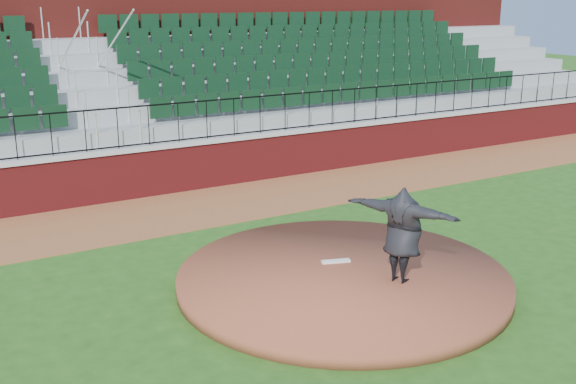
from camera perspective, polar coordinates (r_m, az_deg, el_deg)
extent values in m
plane|color=#224E16|center=(12.52, 3.53, -7.36)|extent=(90.00, 90.00, 0.00)
cube|color=brown|center=(16.98, -6.72, -1.11)|extent=(34.00, 3.20, 0.01)
cube|color=maroon|center=(18.25, -8.84, 1.94)|extent=(34.00, 0.35, 1.20)
cube|color=#B7B7B7|center=(18.10, -8.92, 3.94)|extent=(34.00, 0.45, 0.10)
cube|color=maroon|center=(23.06, -14.32, 9.95)|extent=(34.00, 0.50, 5.50)
cylinder|color=brown|center=(12.33, 4.53, -7.11)|extent=(5.82, 5.82, 0.25)
cube|color=white|center=(12.71, 3.95, -5.70)|extent=(0.54, 0.29, 0.04)
imported|color=black|center=(11.76, 9.39, -3.48)|extent=(1.32, 2.08, 1.65)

